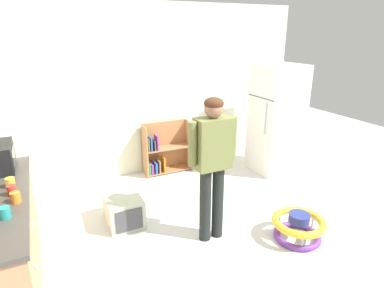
{
  "coord_description": "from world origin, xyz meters",
  "views": [
    {
      "loc": [
        -1.68,
        -2.62,
        2.27
      ],
      "look_at": [
        -0.17,
        0.53,
        1.05
      ],
      "focal_mm": 30.18,
      "sensor_mm": 36.0,
      "label": 1
    }
  ],
  "objects_px": {
    "standing_person": "(213,158)",
    "red_cup": "(12,191)",
    "orange_cup": "(16,197)",
    "baby_walker": "(298,227)",
    "bookshelf": "(164,151)",
    "refrigerator": "(276,119)",
    "yellow_cup": "(10,183)",
    "teal_cup": "(5,213)",
    "pet_carrier": "(123,210)"
  },
  "relations": [
    {
      "from": "standing_person",
      "to": "red_cup",
      "type": "bearing_deg",
      "value": 174.76
    },
    {
      "from": "orange_cup",
      "to": "baby_walker",
      "type": "bearing_deg",
      "value": -9.88
    },
    {
      "from": "standing_person",
      "to": "red_cup",
      "type": "distance_m",
      "value": 1.92
    },
    {
      "from": "bookshelf",
      "to": "red_cup",
      "type": "relative_size",
      "value": 8.95
    },
    {
      "from": "bookshelf",
      "to": "baby_walker",
      "type": "relative_size",
      "value": 1.41
    },
    {
      "from": "refrigerator",
      "to": "orange_cup",
      "type": "relative_size",
      "value": 18.74
    },
    {
      "from": "yellow_cup",
      "to": "teal_cup",
      "type": "bearing_deg",
      "value": -91.22
    },
    {
      "from": "refrigerator",
      "to": "teal_cup",
      "type": "height_order",
      "value": "refrigerator"
    },
    {
      "from": "bookshelf",
      "to": "teal_cup",
      "type": "bearing_deg",
      "value": -134.03
    },
    {
      "from": "teal_cup",
      "to": "yellow_cup",
      "type": "xyz_separation_m",
      "value": [
        0.01,
        0.57,
        0.0
      ]
    },
    {
      "from": "pet_carrier",
      "to": "baby_walker",
      "type": "bearing_deg",
      "value": -34.81
    },
    {
      "from": "pet_carrier",
      "to": "orange_cup",
      "type": "distance_m",
      "value": 1.48
    },
    {
      "from": "refrigerator",
      "to": "red_cup",
      "type": "xyz_separation_m",
      "value": [
        -3.82,
        -1.1,
        0.06
      ]
    },
    {
      "from": "standing_person",
      "to": "orange_cup",
      "type": "xyz_separation_m",
      "value": [
        -1.88,
        0.02,
        -0.04
      ]
    },
    {
      "from": "bookshelf",
      "to": "yellow_cup",
      "type": "distance_m",
      "value": 2.72
    },
    {
      "from": "baby_walker",
      "to": "yellow_cup",
      "type": "height_order",
      "value": "yellow_cup"
    },
    {
      "from": "refrigerator",
      "to": "baby_walker",
      "type": "xyz_separation_m",
      "value": [
        -1.03,
        -1.73,
        -0.73
      ]
    },
    {
      "from": "red_cup",
      "to": "teal_cup",
      "type": "xyz_separation_m",
      "value": [
        -0.03,
        -0.39,
        0.0
      ]
    },
    {
      "from": "bookshelf",
      "to": "yellow_cup",
      "type": "height_order",
      "value": "yellow_cup"
    },
    {
      "from": "baby_walker",
      "to": "teal_cup",
      "type": "xyz_separation_m",
      "value": [
        -2.82,
        0.24,
        0.79
      ]
    },
    {
      "from": "baby_walker",
      "to": "red_cup",
      "type": "distance_m",
      "value": 2.97
    },
    {
      "from": "pet_carrier",
      "to": "yellow_cup",
      "type": "distance_m",
      "value": 1.39
    },
    {
      "from": "red_cup",
      "to": "teal_cup",
      "type": "relative_size",
      "value": 1.0
    },
    {
      "from": "refrigerator",
      "to": "teal_cup",
      "type": "distance_m",
      "value": 4.13
    },
    {
      "from": "pet_carrier",
      "to": "red_cup",
      "type": "relative_size",
      "value": 5.81
    },
    {
      "from": "teal_cup",
      "to": "bookshelf",
      "type": "bearing_deg",
      "value": 45.97
    },
    {
      "from": "standing_person",
      "to": "baby_walker",
      "type": "xyz_separation_m",
      "value": [
        0.88,
        -0.46,
        -0.83
      ]
    },
    {
      "from": "refrigerator",
      "to": "pet_carrier",
      "type": "distance_m",
      "value": 2.89
    },
    {
      "from": "standing_person",
      "to": "pet_carrier",
      "type": "xyz_separation_m",
      "value": [
        -0.83,
        0.73,
        -0.81
      ]
    },
    {
      "from": "red_cup",
      "to": "teal_cup",
      "type": "bearing_deg",
      "value": -94.63
    },
    {
      "from": "bookshelf",
      "to": "standing_person",
      "type": "height_order",
      "value": "standing_person"
    },
    {
      "from": "yellow_cup",
      "to": "red_cup",
      "type": "bearing_deg",
      "value": -83.87
    },
    {
      "from": "bookshelf",
      "to": "orange_cup",
      "type": "bearing_deg",
      "value": -136.4
    },
    {
      "from": "refrigerator",
      "to": "yellow_cup",
      "type": "distance_m",
      "value": 3.95
    },
    {
      "from": "bookshelf",
      "to": "teal_cup",
      "type": "relative_size",
      "value": 8.95
    },
    {
      "from": "red_cup",
      "to": "teal_cup",
      "type": "distance_m",
      "value": 0.39
    },
    {
      "from": "bookshelf",
      "to": "baby_walker",
      "type": "bearing_deg",
      "value": -73.91
    },
    {
      "from": "refrigerator",
      "to": "teal_cup",
      "type": "bearing_deg",
      "value": -158.88
    },
    {
      "from": "standing_person",
      "to": "baby_walker",
      "type": "bearing_deg",
      "value": -27.55
    },
    {
      "from": "pet_carrier",
      "to": "red_cup",
      "type": "distance_m",
      "value": 1.43
    },
    {
      "from": "refrigerator",
      "to": "red_cup",
      "type": "height_order",
      "value": "refrigerator"
    },
    {
      "from": "refrigerator",
      "to": "standing_person",
      "type": "xyz_separation_m",
      "value": [
        -1.91,
        -1.27,
        0.1
      ]
    },
    {
      "from": "orange_cup",
      "to": "red_cup",
      "type": "bearing_deg",
      "value": 102.33
    },
    {
      "from": "yellow_cup",
      "to": "orange_cup",
      "type": "relative_size",
      "value": 1.0
    },
    {
      "from": "bookshelf",
      "to": "baby_walker",
      "type": "distance_m",
      "value": 2.55
    },
    {
      "from": "refrigerator",
      "to": "baby_walker",
      "type": "bearing_deg",
      "value": -120.76
    },
    {
      "from": "baby_walker",
      "to": "teal_cup",
      "type": "distance_m",
      "value": 2.94
    },
    {
      "from": "standing_person",
      "to": "teal_cup",
      "type": "relative_size",
      "value": 17.3
    },
    {
      "from": "standing_person",
      "to": "bookshelf",
      "type": "bearing_deg",
      "value": 84.85
    },
    {
      "from": "red_cup",
      "to": "refrigerator",
      "type": "bearing_deg",
      "value": 16.02
    }
  ]
}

